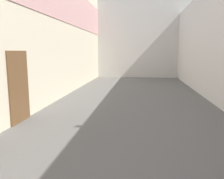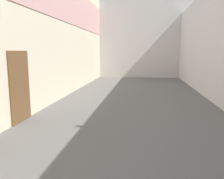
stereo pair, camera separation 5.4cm
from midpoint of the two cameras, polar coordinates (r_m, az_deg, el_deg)
ground_plane at (r=7.56m, az=4.70°, el=-7.31°), size 37.04×37.04×0.00m
building_left at (r=10.04m, az=-16.01°, el=15.14°), size 0.45×21.04×6.43m
building_far_end at (r=20.79m, az=6.90°, el=12.49°), size 9.78×2.00×6.66m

